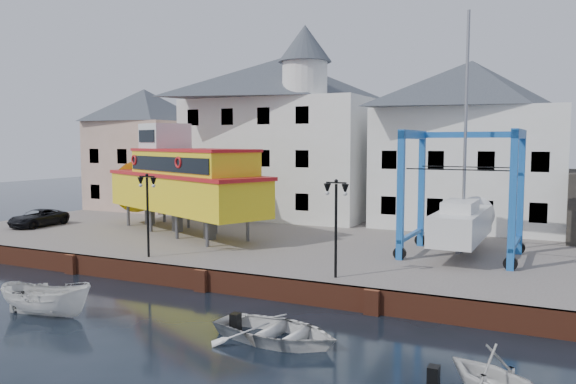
% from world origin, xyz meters
% --- Properties ---
extents(ground, '(140.00, 140.00, 0.00)m').
position_xyz_m(ground, '(0.00, 0.00, 0.00)').
color(ground, black).
rests_on(ground, ground).
extents(hardstanding, '(44.00, 22.00, 1.00)m').
position_xyz_m(hardstanding, '(0.00, 11.00, 0.50)').
color(hardstanding, '#605852').
rests_on(hardstanding, ground).
extents(quay_wall, '(44.00, 0.47, 1.00)m').
position_xyz_m(quay_wall, '(-0.00, 0.10, 0.50)').
color(quay_wall, brown).
rests_on(quay_wall, ground).
extents(building_pink, '(8.00, 7.00, 10.30)m').
position_xyz_m(building_pink, '(-18.00, 18.00, 6.15)').
color(building_pink, tan).
rests_on(building_pink, hardstanding).
extents(building_white_main, '(14.00, 8.30, 14.00)m').
position_xyz_m(building_white_main, '(-4.87, 18.39, 7.34)').
color(building_white_main, white).
rests_on(building_white_main, hardstanding).
extents(building_white_right, '(12.00, 8.00, 11.20)m').
position_xyz_m(building_white_right, '(9.00, 19.00, 6.60)').
color(building_white_right, white).
rests_on(building_white_right, hardstanding).
extents(lamp_post_left, '(1.12, 0.32, 4.20)m').
position_xyz_m(lamp_post_left, '(-4.00, 1.20, 4.17)').
color(lamp_post_left, black).
rests_on(lamp_post_left, hardstanding).
extents(lamp_post_right, '(1.12, 0.32, 4.20)m').
position_xyz_m(lamp_post_right, '(6.00, 1.20, 4.17)').
color(lamp_post_right, black).
rests_on(lamp_post_right, hardstanding).
extents(tour_boat, '(16.09, 10.10, 6.95)m').
position_xyz_m(tour_boat, '(-7.57, 8.43, 4.28)').
color(tour_boat, '#59595E').
rests_on(tour_boat, hardstanding).
extents(travel_lift, '(5.83, 8.15, 12.23)m').
position_xyz_m(travel_lift, '(10.17, 8.72, 3.05)').
color(travel_lift, '#14569D').
rests_on(travel_lift, hardstanding).
extents(van, '(1.99, 4.20, 1.16)m').
position_xyz_m(van, '(-17.56, 6.17, 1.58)').
color(van, black).
rests_on(van, hardstanding).
extents(motorboat_a, '(4.12, 2.22, 1.51)m').
position_xyz_m(motorboat_a, '(-3.43, -5.60, 0.00)').
color(motorboat_a, silver).
rests_on(motorboat_a, ground).
extents(motorboat_b, '(4.88, 3.72, 0.94)m').
position_xyz_m(motorboat_b, '(5.92, -4.29, 0.00)').
color(motorboat_b, silver).
rests_on(motorboat_b, ground).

